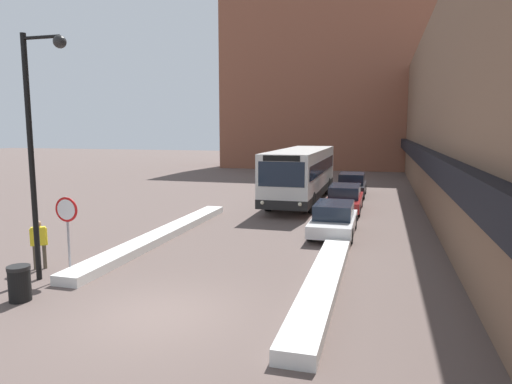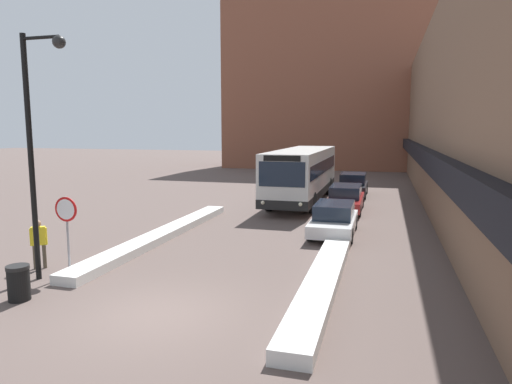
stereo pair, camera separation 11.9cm
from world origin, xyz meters
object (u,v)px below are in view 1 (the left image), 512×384
at_px(pedestrian, 39,240).
at_px(trash_bin, 20,283).
at_px(stop_sign, 67,219).
at_px(parked_car_back, 352,185).
at_px(street_lamp, 37,133).
at_px(city_bus, 302,173).
at_px(parked_car_front, 334,219).
at_px(parked_car_middle, 345,198).

distance_m(pedestrian, trash_bin, 2.92).
bearing_deg(stop_sign, parked_car_back, 69.83).
bearing_deg(street_lamp, city_bus, 73.76).
xyz_separation_m(parked_car_front, street_lamp, (-7.74, -8.35, 3.70)).
distance_m(parked_car_back, pedestrian, 21.26).
distance_m(street_lamp, pedestrian, 3.67).
distance_m(parked_car_front, pedestrian, 11.47).
height_order(parked_car_middle, parked_car_back, parked_car_back).
distance_m(parked_car_front, stop_sign, 10.77).
bearing_deg(street_lamp, parked_car_front, 47.18).
xyz_separation_m(city_bus, stop_sign, (-4.41, -16.28, 0.01)).
bearing_deg(city_bus, pedestrian, -110.22).
height_order(stop_sign, street_lamp, street_lamp).
xyz_separation_m(city_bus, street_lamp, (-4.88, -16.76, 2.60)).
relative_size(parked_car_front, stop_sign, 1.77).
distance_m(stop_sign, street_lamp, 2.68).
height_order(parked_car_back, stop_sign, stop_sign).
bearing_deg(trash_bin, parked_car_back, 71.71).
relative_size(street_lamp, pedestrian, 4.48).
xyz_separation_m(street_lamp, trash_bin, (0.51, -1.59, -3.92)).
xyz_separation_m(parked_car_back, stop_sign, (-7.27, -19.79, 1.05)).
distance_m(parked_car_front, parked_car_middle, 5.96).
relative_size(city_bus, trash_bin, 12.71).
bearing_deg(city_bus, parked_car_back, 50.91).
xyz_separation_m(pedestrian, trash_bin, (1.48, -2.47, -0.49)).
bearing_deg(parked_car_front, street_lamp, -132.82).
bearing_deg(city_bus, stop_sign, -105.17).
xyz_separation_m(street_lamp, pedestrian, (-0.97, 0.88, -3.43)).
bearing_deg(pedestrian, street_lamp, -77.92).
height_order(city_bus, stop_sign, city_bus).
relative_size(parked_car_back, trash_bin, 4.68).
distance_m(city_bus, parked_car_middle, 3.91).
height_order(city_bus, parked_car_front, city_bus).
relative_size(parked_car_middle, stop_sign, 1.97).
relative_size(city_bus, pedestrian, 7.51).
bearing_deg(parked_car_middle, pedestrian, -122.95).
distance_m(city_bus, pedestrian, 16.94).
height_order(parked_car_front, parked_car_middle, parked_car_middle).
bearing_deg(trash_bin, street_lamp, 107.82).
xyz_separation_m(parked_car_middle, street_lamp, (-7.74, -14.31, 3.69)).
relative_size(stop_sign, pedestrian, 1.54).
xyz_separation_m(parked_car_middle, trash_bin, (-7.23, -15.90, -0.23)).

